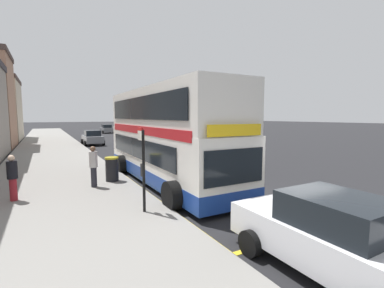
# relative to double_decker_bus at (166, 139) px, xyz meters

# --- Properties ---
(ground_plane) EXTENTS (260.00, 260.00, 0.00)m
(ground_plane) POSITION_rel_double_decker_bus_xyz_m (2.46, 26.59, -2.06)
(ground_plane) COLOR black
(pavement_near) EXTENTS (6.00, 76.00, 0.14)m
(pavement_near) POSITION_rel_double_decker_bus_xyz_m (-4.54, 26.59, -1.99)
(pavement_near) COLOR gray
(pavement_near) RESTS_ON ground
(double_decker_bus) EXTENTS (3.25, 10.65, 4.40)m
(double_decker_bus) POSITION_rel_double_decker_bus_xyz_m (0.00, 0.00, 0.00)
(double_decker_bus) COLOR white
(double_decker_bus) RESTS_ON ground
(bus_bay_markings) EXTENTS (2.91, 14.22, 0.01)m
(bus_bay_markings) POSITION_rel_double_decker_bus_xyz_m (-0.09, -0.08, -2.06)
(bus_bay_markings) COLOR yellow
(bus_bay_markings) RESTS_ON ground
(bus_stop_sign) EXTENTS (0.09, 0.51, 2.65)m
(bus_stop_sign) POSITION_rel_double_decker_bus_xyz_m (-2.40, -3.76, -0.36)
(bus_stop_sign) COLOR black
(bus_stop_sign) RESTS_ON pavement_near
(parked_car_grey_ahead) EXTENTS (2.09, 4.20, 1.62)m
(parked_car_grey_ahead) POSITION_rel_double_decker_bus_xyz_m (5.28, 40.38, -1.26)
(parked_car_grey_ahead) COLOR slate
(parked_car_grey_ahead) RESTS_ON ground
(parked_car_grey_distant) EXTENTS (2.09, 4.20, 1.62)m
(parked_car_grey_distant) POSITION_rel_double_decker_bus_xyz_m (-0.43, 19.39, -1.26)
(parked_car_grey_distant) COLOR slate
(parked_car_grey_distant) RESTS_ON ground
(parked_car_white_across) EXTENTS (2.09, 4.20, 1.62)m
(parked_car_white_across) POSITION_rel_double_decker_bus_xyz_m (-0.19, -8.67, -1.26)
(parked_car_white_across) COLOR silver
(parked_car_white_across) RESTS_ON ground
(parked_car_silver_far) EXTENTS (2.09, 4.20, 1.62)m
(parked_car_silver_far) POSITION_rel_double_decker_bus_xyz_m (5.43, 12.99, -1.26)
(parked_car_silver_far) COLOR #B2B5BA
(parked_car_silver_far) RESTS_ON ground
(pedestrian_waiting_near_sign) EXTENTS (0.34, 0.34, 1.75)m
(pedestrian_waiting_near_sign) POSITION_rel_double_decker_bus_xyz_m (-3.29, 0.07, -0.97)
(pedestrian_waiting_near_sign) COLOR #26262D
(pedestrian_waiting_near_sign) RESTS_ON pavement_near
(pedestrian_further_back) EXTENTS (0.34, 0.34, 1.64)m
(pedestrian_further_back) POSITION_rel_double_decker_bus_xyz_m (-6.11, -0.51, -1.03)
(pedestrian_further_back) COLOR maroon
(pedestrian_further_back) RESTS_ON pavement_near
(litter_bin) EXTENTS (0.61, 0.61, 1.12)m
(litter_bin) POSITION_rel_double_decker_bus_xyz_m (-2.37, 0.79, -1.36)
(litter_bin) COLOR black
(litter_bin) RESTS_ON pavement_near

